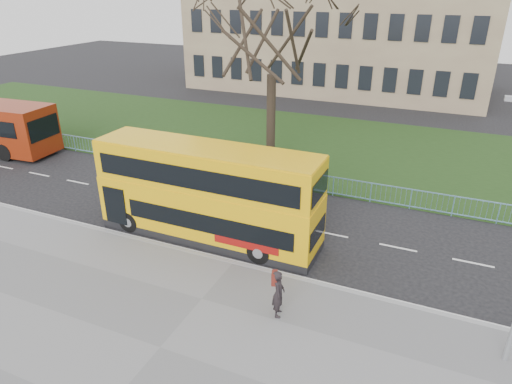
# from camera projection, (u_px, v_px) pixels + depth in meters

# --- Properties ---
(ground) EXTENTS (120.00, 120.00, 0.00)m
(ground) POSITION_uv_depth(u_px,v_px,m) (249.00, 246.00, 19.92)
(ground) COLOR black
(ground) RESTS_ON ground
(pavement) EXTENTS (80.00, 10.50, 0.12)m
(pavement) POSITION_uv_depth(u_px,v_px,m) (160.00, 349.00, 14.26)
(pavement) COLOR slate
(pavement) RESTS_ON ground
(kerb) EXTENTS (80.00, 0.20, 0.14)m
(kerb) POSITION_uv_depth(u_px,v_px,m) (233.00, 263.00, 18.60)
(kerb) COLOR gray
(kerb) RESTS_ON ground
(grass_verge) EXTENTS (80.00, 15.40, 0.08)m
(grass_verge) POSITION_uv_depth(u_px,v_px,m) (333.00, 147.00, 31.82)
(grass_verge) COLOR #1D3714
(grass_verge) RESTS_ON ground
(guard_railing) EXTENTS (40.00, 0.12, 1.10)m
(guard_railing) POSITION_uv_depth(u_px,v_px,m) (298.00, 180.00, 25.19)
(guard_railing) COLOR #6CA1C0
(guard_railing) RESTS_ON ground
(bare_tree) EXTENTS (9.12, 9.12, 13.03)m
(bare_tree) POSITION_uv_depth(u_px,v_px,m) (272.00, 56.00, 26.59)
(bare_tree) COLOR black
(bare_tree) RESTS_ON grass_verge
(civic_building) EXTENTS (30.00, 15.00, 14.00)m
(civic_building) POSITION_uv_depth(u_px,v_px,m) (342.00, 19.00, 47.98)
(civic_building) COLOR #826B53
(civic_building) RESTS_ON ground
(yellow_bus) EXTENTS (10.06, 2.47, 4.21)m
(yellow_bus) POSITION_uv_depth(u_px,v_px,m) (207.00, 191.00, 19.79)
(yellow_bus) COLOR #F5B50A
(yellow_bus) RESTS_ON ground
(pedestrian) EXTENTS (0.58, 0.73, 1.74)m
(pedestrian) POSITION_uv_depth(u_px,v_px,m) (278.00, 293.00, 15.30)
(pedestrian) COLOR black
(pedestrian) RESTS_ON pavement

